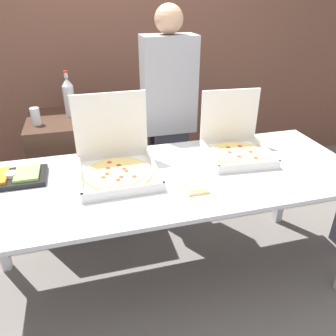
# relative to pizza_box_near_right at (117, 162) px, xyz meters

# --- Properties ---
(ground_plane) EXTENTS (16.00, 16.00, 0.00)m
(ground_plane) POSITION_rel_pizza_box_near_right_xyz_m (0.29, -0.11, -0.93)
(ground_plane) COLOR slate
(brick_wall_behind) EXTENTS (10.00, 0.06, 2.80)m
(brick_wall_behind) POSITION_rel_pizza_box_near_right_xyz_m (0.29, 1.59, 0.47)
(brick_wall_behind) COLOR brown
(brick_wall_behind) RESTS_ON ground_plane
(buffet_table) EXTENTS (2.35, 0.90, 0.85)m
(buffet_table) POSITION_rel_pizza_box_near_right_xyz_m (0.29, -0.11, -0.17)
(buffet_table) COLOR silver
(buffet_table) RESTS_ON ground_plane
(pizza_box_near_right) EXTENTS (0.45, 0.47, 0.45)m
(pizza_box_near_right) POSITION_rel_pizza_box_near_right_xyz_m (0.00, 0.00, 0.00)
(pizza_box_near_right) COLOR silver
(pizza_box_near_right) RESTS_ON buffet_table
(pizza_box_far_right) EXTENTS (0.43, 0.45, 0.40)m
(pizza_box_far_right) POSITION_rel_pizza_box_near_right_xyz_m (0.80, 0.05, -0.01)
(pizza_box_far_right) COLOR silver
(pizza_box_far_right) RESTS_ON buffet_table
(paper_plate_front_right) EXTENTS (0.25, 0.25, 0.03)m
(paper_plate_front_right) POSITION_rel_pizza_box_near_right_xyz_m (0.39, -0.29, -0.07)
(paper_plate_front_right) COLOR white
(paper_plate_front_right) RESTS_ON buffet_table
(veggie_tray) EXTENTS (0.38, 0.23, 0.05)m
(veggie_tray) POSITION_rel_pizza_box_near_right_xyz_m (-0.60, 0.07, -0.06)
(veggie_tray) COLOR black
(veggie_tray) RESTS_ON buffet_table
(sideboard_podium) EXTENTS (0.75, 0.58, 0.98)m
(sideboard_podium) POSITION_rel_pizza_box_near_right_xyz_m (-0.20, 0.74, -0.44)
(sideboard_podium) COLOR #382319
(sideboard_podium) RESTS_ON ground_plane
(soda_bottle) EXTENTS (0.08, 0.08, 0.34)m
(soda_bottle) POSITION_rel_pizza_box_near_right_xyz_m (-0.24, 0.78, 0.20)
(soda_bottle) COLOR #B7BCC1
(soda_bottle) RESTS_ON sideboard_podium
(soda_can_silver) EXTENTS (0.07, 0.07, 0.12)m
(soda_can_silver) POSITION_rel_pizza_box_near_right_xyz_m (-0.49, 0.64, 0.11)
(soda_can_silver) COLOR silver
(soda_can_silver) RESTS_ON sideboard_podium
(person_guest_cap) EXTENTS (0.40, 0.22, 1.76)m
(person_guest_cap) POSITION_rel_pizza_box_near_right_xyz_m (0.49, 0.63, -0.01)
(person_guest_cap) COLOR #2D2D38
(person_guest_cap) RESTS_ON ground_plane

